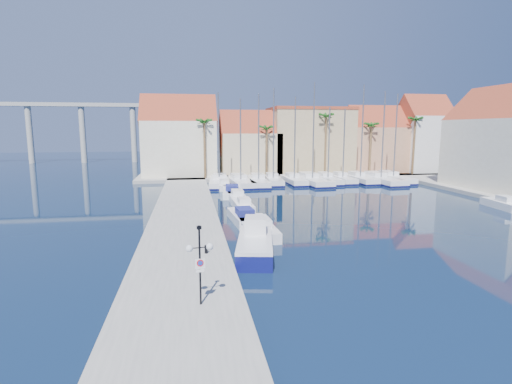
# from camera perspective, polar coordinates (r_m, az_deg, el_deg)

# --- Properties ---
(ground) EXTENTS (260.00, 260.00, 0.00)m
(ground) POSITION_cam_1_polar(r_m,az_deg,el_deg) (24.95, 10.99, -10.58)
(ground) COLOR black
(ground) RESTS_ON ground
(quay_west) EXTENTS (6.00, 77.00, 0.50)m
(quay_west) POSITION_cam_1_polar(r_m,az_deg,el_deg) (36.38, -10.19, -3.90)
(quay_west) COLOR gray
(quay_west) RESTS_ON ground
(shore_north) EXTENTS (54.00, 16.00, 0.50)m
(shore_north) POSITION_cam_1_polar(r_m,az_deg,el_deg) (72.80, 5.24, 2.65)
(shore_north) COLOR gray
(shore_north) RESTS_ON ground
(lamp_post) EXTENTS (1.22, 0.47, 3.63)m
(lamp_post) POSITION_cam_1_polar(r_m,az_deg,el_deg) (17.94, -8.05, -8.64)
(lamp_post) COLOR black
(lamp_post) RESTS_ON quay_west
(bollard) EXTENTS (0.21, 0.21, 0.52)m
(bollard) POSITION_cam_1_polar(r_m,az_deg,el_deg) (25.67, -7.13, -8.13)
(bollard) COLOR black
(bollard) RESTS_ON quay_west
(fishing_boat) EXTENTS (3.39, 6.92, 2.32)m
(fishing_boat) POSITION_cam_1_polar(r_m,az_deg,el_deg) (26.72, -0.12, -7.34)
(fishing_boat) COLOR #0F1258
(fishing_boat) RESTS_ON ground
(motorboat_west_0) EXTENTS (2.50, 7.43, 1.40)m
(motorboat_west_0) POSITION_cam_1_polar(r_m,az_deg,el_deg) (32.16, 0.16, -4.99)
(motorboat_west_0) COLOR white
(motorboat_west_0) RESTS_ON ground
(motorboat_west_1) EXTENTS (2.42, 6.22, 1.40)m
(motorboat_west_1) POSITION_cam_1_polar(r_m,az_deg,el_deg) (35.78, -1.80, -3.55)
(motorboat_west_1) COLOR white
(motorboat_west_1) RESTS_ON ground
(motorboat_west_2) EXTENTS (1.79, 5.23, 1.40)m
(motorboat_west_2) POSITION_cam_1_polar(r_m,az_deg,el_deg) (40.88, -1.83, -1.96)
(motorboat_west_2) COLOR white
(motorboat_west_2) RESTS_ON ground
(motorboat_west_3) EXTENTS (1.81, 5.59, 1.40)m
(motorboat_west_3) POSITION_cam_1_polar(r_m,az_deg,el_deg) (46.19, -2.75, -0.69)
(motorboat_west_3) COLOR white
(motorboat_west_3) RESTS_ON ground
(motorboat_west_4) EXTENTS (2.91, 7.14, 1.40)m
(motorboat_west_4) POSITION_cam_1_polar(r_m,az_deg,el_deg) (50.14, -3.44, 0.08)
(motorboat_west_4) COLOR white
(motorboat_west_4) RESTS_ON ground
(motorboat_west_5) EXTENTS (1.73, 5.15, 1.40)m
(motorboat_west_5) POSITION_cam_1_polar(r_m,az_deg,el_deg) (55.50, -4.63, 0.94)
(motorboat_west_5) COLOR white
(motorboat_west_5) RESTS_ON ground
(motorboat_west_6) EXTENTS (2.42, 6.32, 1.40)m
(motorboat_west_6) POSITION_cam_1_polar(r_m,az_deg,el_deg) (59.72, -4.80, 1.51)
(motorboat_west_6) COLOR white
(motorboat_west_6) RESTS_ON ground
(motorboat_east_1) EXTENTS (2.14, 5.28, 1.40)m
(motorboat_east_1) POSITION_cam_1_polar(r_m,az_deg,el_deg) (49.32, 31.79, -1.42)
(motorboat_east_1) COLOR white
(motorboat_east_1) RESTS_ON ground
(sailboat_0) EXTENTS (3.67, 10.90, 13.34)m
(sailboat_0) POSITION_cam_1_polar(r_m,az_deg,el_deg) (58.96, -5.26, 1.48)
(sailboat_0) COLOR white
(sailboat_0) RESTS_ON ground
(sailboat_1) EXTENTS (3.67, 11.10, 12.54)m
(sailboat_1) POSITION_cam_1_polar(r_m,az_deg,el_deg) (59.01, -2.31, 1.51)
(sailboat_1) COLOR white
(sailboat_1) RESTS_ON ground
(sailboat_2) EXTENTS (3.60, 10.59, 13.20)m
(sailboat_2) POSITION_cam_1_polar(r_m,az_deg,el_deg) (59.29, 0.33, 1.56)
(sailboat_2) COLOR white
(sailboat_2) RESTS_ON ground
(sailboat_3) EXTENTS (2.85, 8.79, 14.15)m
(sailboat_3) POSITION_cam_1_polar(r_m,az_deg,el_deg) (60.44, 2.41, 1.75)
(sailboat_3) COLOR white
(sailboat_3) RESTS_ON ground
(sailboat_4) EXTENTS (2.41, 8.56, 12.94)m
(sailboat_4) POSITION_cam_1_polar(r_m,az_deg,el_deg) (60.78, 5.36, 1.74)
(sailboat_4) COLOR white
(sailboat_4) RESTS_ON ground
(sailboat_5) EXTENTS (3.77, 11.77, 14.95)m
(sailboat_5) POSITION_cam_1_polar(r_m,az_deg,el_deg) (61.31, 7.84, 1.73)
(sailboat_5) COLOR white
(sailboat_5) RESTS_ON ground
(sailboat_6) EXTENTS (2.39, 8.83, 11.45)m
(sailboat_6) POSITION_cam_1_polar(r_m,az_deg,el_deg) (62.42, 10.07, 1.80)
(sailboat_6) COLOR white
(sailboat_6) RESTS_ON ground
(sailboat_7) EXTENTS (2.17, 8.11, 11.24)m
(sailboat_7) POSITION_cam_1_polar(r_m,az_deg,el_deg) (63.37, 12.13, 1.86)
(sailboat_7) COLOR white
(sailboat_7) RESTS_ON ground
(sailboat_8) EXTENTS (2.86, 9.27, 14.80)m
(sailboat_8) POSITION_cam_1_polar(r_m,az_deg,el_deg) (64.28, 14.47, 1.91)
(sailboat_8) COLOR white
(sailboat_8) RESTS_ON ground
(sailboat_9) EXTENTS (3.74, 11.84, 13.76)m
(sailboat_9) POSITION_cam_1_polar(r_m,az_deg,el_deg) (64.63, 17.13, 1.77)
(sailboat_9) COLOR white
(sailboat_9) RESTS_ON ground
(sailboat_10) EXTENTS (2.98, 10.51, 13.56)m
(sailboat_10) POSITION_cam_1_polar(r_m,az_deg,el_deg) (66.71, 18.77, 1.92)
(sailboat_10) COLOR white
(sailboat_10) RESTS_ON ground
(building_0) EXTENTS (12.30, 9.00, 13.50)m
(building_0) POSITION_cam_1_polar(r_m,az_deg,el_deg) (69.01, -10.88, 7.41)
(building_0) COLOR beige
(building_0) RESTS_ON shore_north
(building_1) EXTENTS (10.30, 8.00, 11.00)m
(building_1) POSITION_cam_1_polar(r_m,az_deg,el_deg) (69.81, -0.89, 6.57)
(building_1) COLOR beige
(building_1) RESTS_ON shore_north
(building_2) EXTENTS (14.20, 10.20, 11.50)m
(building_2) POSITION_cam_1_polar(r_m,az_deg,el_deg) (73.20, 7.60, 7.36)
(building_2) COLOR tan
(building_2) RESTS_ON shore_north
(building_3) EXTENTS (10.30, 8.00, 12.00)m
(building_3) POSITION_cam_1_polar(r_m,az_deg,el_deg) (76.67, 16.49, 6.85)
(building_3) COLOR tan
(building_3) RESTS_ON shore_north
(building_4) EXTENTS (8.30, 8.00, 14.00)m
(building_4) POSITION_cam_1_polar(r_m,az_deg,el_deg) (80.12, 22.69, 7.40)
(building_4) COLOR white
(building_4) RESTS_ON shore_north
(building_6) EXTENTS (9.00, 14.30, 13.50)m
(building_6) POSITION_cam_1_polar(r_m,az_deg,el_deg) (61.22, 32.03, 6.01)
(building_6) COLOR beige
(building_6) RESTS_ON shore_east
(palm_0) EXTENTS (2.60, 2.60, 10.15)m
(palm_0) POSITION_cam_1_polar(r_m,az_deg,el_deg) (64.02, -7.42, 9.66)
(palm_0) COLOR brown
(palm_0) RESTS_ON shore_north
(palm_1) EXTENTS (2.60, 2.60, 9.15)m
(palm_1) POSITION_cam_1_polar(r_m,az_deg,el_deg) (65.16, 1.53, 8.89)
(palm_1) COLOR brown
(palm_1) RESTS_ON shore_north
(palm_2) EXTENTS (2.60, 2.60, 11.15)m
(palm_2) POSITION_cam_1_polar(r_m,az_deg,el_deg) (67.80, 10.00, 10.36)
(palm_2) COLOR brown
(palm_2) RESTS_ON shore_north
(palm_3) EXTENTS (2.60, 2.60, 9.65)m
(palm_3) POSITION_cam_1_polar(r_m,az_deg,el_deg) (70.83, 16.16, 8.94)
(palm_3) COLOR brown
(palm_3) RESTS_ON shore_north
(palm_4) EXTENTS (2.60, 2.60, 10.65)m
(palm_4) POSITION_cam_1_polar(r_m,az_deg,el_deg) (74.62, 21.82, 9.36)
(palm_4) COLOR brown
(palm_4) RESTS_ON shore_north
(viaduct) EXTENTS (48.00, 2.20, 14.45)m
(viaduct) POSITION_cam_1_polar(r_m,az_deg,el_deg) (108.42, -26.25, 9.16)
(viaduct) COLOR #9E9E99
(viaduct) RESTS_ON ground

